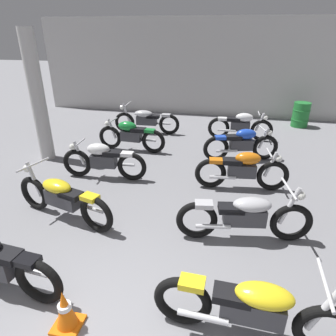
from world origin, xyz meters
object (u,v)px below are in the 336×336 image
object	(u,v)px
motorcycle_left_row_1	(62,197)
motorcycle_right_row_2	(242,169)
motorcycle_left_row_2	(103,160)
motorcycle_right_row_0	(253,308)
motorcycle_right_row_3	(242,144)
motorcycle_left_row_3	(131,135)
motorcycle_right_row_1	(245,215)
traffic_cone	(65,310)
motorcycle_right_row_4	(241,125)
motorcycle_left_row_4	(146,120)
oil_drum	(301,115)
support_pillar	(38,98)

from	to	relation	value
motorcycle_left_row_1	motorcycle_right_row_2	size ratio (longest dim) A/B	1.07
motorcycle_left_row_2	motorcycle_right_row_0	bearing A→B (deg)	-46.96
motorcycle_left_row_1	motorcycle_right_row_3	size ratio (longest dim) A/B	1.10
motorcycle_left_row_3	motorcycle_right_row_1	world-z (taller)	motorcycle_right_row_1
motorcycle_left_row_3	traffic_cone	distance (m)	5.54
motorcycle_left_row_1	motorcycle_right_row_0	xyz separation A→B (m)	(3.18, -1.66, 0.00)
motorcycle_right_row_0	motorcycle_right_row_4	distance (m)	6.73
motorcycle_left_row_4	motorcycle_right_row_2	xyz separation A→B (m)	(3.02, -3.26, 0.01)
motorcycle_left_row_2	motorcycle_right_row_0	distance (m)	4.59
motorcycle_right_row_2	motorcycle_right_row_4	distance (m)	3.24
motorcycle_right_row_4	oil_drum	bearing A→B (deg)	42.07
motorcycle_right_row_1	motorcycle_right_row_3	size ratio (longest dim) A/B	1.12
support_pillar	motorcycle_right_row_0	xyz separation A→B (m)	(5.09, -4.16, -1.15)
motorcycle_left_row_1	motorcycle_left_row_2	bearing A→B (deg)	88.27
motorcycle_left_row_1	motorcycle_left_row_4	world-z (taller)	same
oil_drum	motorcycle_left_row_4	bearing A→B (deg)	-159.90
motorcycle_right_row_0	motorcycle_right_row_3	world-z (taller)	motorcycle_right_row_0
motorcycle_right_row_4	support_pillar	bearing A→B (deg)	-152.92
motorcycle_right_row_0	motorcycle_right_row_1	distance (m)	1.76
oil_drum	motorcycle_right_row_4	bearing A→B (deg)	-137.93
motorcycle_left_row_4	traffic_cone	xyz separation A→B (m)	(1.04, -7.05, -0.19)
motorcycle_left_row_4	motorcycle_right_row_2	world-z (taller)	motorcycle_left_row_4
motorcycle_left_row_3	motorcycle_left_row_4	bearing A→B (deg)	90.35
oil_drum	motorcycle_left_row_2	bearing A→B (deg)	-134.38
motorcycle_right_row_1	motorcycle_right_row_2	size ratio (longest dim) A/B	1.10
motorcycle_right_row_1	motorcycle_left_row_1	bearing A→B (deg)	-178.32
motorcycle_right_row_2	motorcycle_right_row_4	world-z (taller)	same
motorcycle_left_row_3	motorcycle_right_row_3	size ratio (longest dim) A/B	1.02
motorcycle_left_row_1	motorcycle_right_row_4	distance (m)	5.95
support_pillar	oil_drum	distance (m)	8.47
oil_drum	motorcycle_right_row_1	bearing A→B (deg)	-106.72
support_pillar	oil_drum	world-z (taller)	support_pillar
motorcycle_left_row_4	motorcycle_right_row_1	size ratio (longest dim) A/B	1.01
motorcycle_right_row_2	motorcycle_left_row_2	bearing A→B (deg)	-177.51
motorcycle_right_row_2	motorcycle_right_row_3	size ratio (longest dim) A/B	1.02
traffic_cone	motorcycle_left_row_4	bearing A→B (deg)	98.42
motorcycle_right_row_2	motorcycle_left_row_1	bearing A→B (deg)	-149.70
motorcycle_left_row_4	motorcycle_right_row_3	distance (m)	3.45
motorcycle_left_row_3	motorcycle_right_row_1	xyz separation A→B (m)	(3.03, -3.38, -0.01)
motorcycle_right_row_2	motorcycle_right_row_1	bearing A→B (deg)	-89.36
motorcycle_right_row_2	motorcycle_right_row_3	world-z (taller)	same
motorcycle_left_row_2	motorcycle_right_row_1	xyz separation A→B (m)	(3.09, -1.60, -0.01)
motorcycle_left_row_1	motorcycle_left_row_3	xyz separation A→B (m)	(0.11, 3.48, 0.01)
traffic_cone	oil_drum	bearing A→B (deg)	65.51
support_pillar	motorcycle_right_row_2	distance (m)	5.20
motorcycle_right_row_2	traffic_cone	world-z (taller)	motorcycle_right_row_2
motorcycle_left_row_4	oil_drum	bearing A→B (deg)	20.10
motorcycle_left_row_4	motorcycle_right_row_0	xyz separation A→B (m)	(3.09, -6.74, 0.00)
motorcycle_left_row_2	motorcycle_left_row_4	size ratio (longest dim) A/B	0.91
motorcycle_left_row_4	motorcycle_right_row_0	bearing A→B (deg)	-65.42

